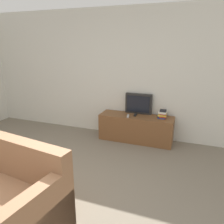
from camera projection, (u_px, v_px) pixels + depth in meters
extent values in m
cube|color=silver|center=(113.00, 74.00, 4.57)|extent=(9.00, 0.06, 2.60)
cube|color=brown|center=(136.00, 128.00, 4.43)|extent=(1.47, 0.44, 0.53)
cube|color=black|center=(139.00, 104.00, 4.46)|extent=(0.54, 0.08, 0.41)
cube|color=black|center=(138.00, 104.00, 4.42)|extent=(0.46, 0.01, 0.33)
cube|color=#23478E|center=(162.00, 117.00, 4.24)|extent=(0.14, 0.18, 0.02)
cube|color=#B72D28|center=(163.00, 116.00, 4.22)|extent=(0.15, 0.19, 0.03)
cube|color=gold|center=(162.00, 115.00, 4.21)|extent=(0.17, 0.22, 0.03)
cube|color=#B72D28|center=(163.00, 113.00, 4.20)|extent=(0.12, 0.17, 0.02)
cube|color=silver|center=(163.00, 112.00, 4.19)|extent=(0.16, 0.21, 0.03)
cube|color=black|center=(163.00, 111.00, 4.20)|extent=(0.13, 0.18, 0.02)
cube|color=black|center=(135.00, 115.00, 4.38)|extent=(0.06, 0.17, 0.02)
cube|color=#B7B7B7|center=(128.00, 116.00, 4.31)|extent=(0.07, 0.18, 0.02)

